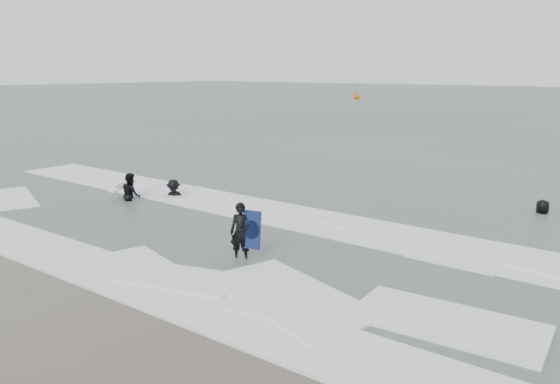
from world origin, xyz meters
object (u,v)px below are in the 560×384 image
Objects in this scene: buoy at (356,97)px; surfer_wading at (132,201)px; surfer_breaker at (174,198)px; surfer_centre at (241,261)px; surfer_right_far at (542,215)px.

surfer_wading is at bearing -66.55° from buoy.
surfer_wading is at bearing -153.11° from surfer_breaker.
surfer_centre is 0.93× the size of buoy.
surfer_right_far is at bearing -55.11° from buoy.
surfer_right_far is (4.96, 9.52, 0.00)m from surfer_centre.
surfer_wading reaches higher than surfer_breaker.
surfer_right_far reaches higher than surfer_wading.
surfer_centre is 0.95× the size of surfer_wading.
surfer_right_far is 1.01× the size of buoy.
surfer_wading is 0.97× the size of surfer_right_far.
surfer_wading is 14.36m from surfer_right_far.
buoy reaches higher than surfer_right_far.
surfer_centre is 0.92× the size of surfer_right_far.
surfer_right_far is at bearing -123.95° from surfer_wading.
surfer_wading is 1.04× the size of surfer_breaker.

